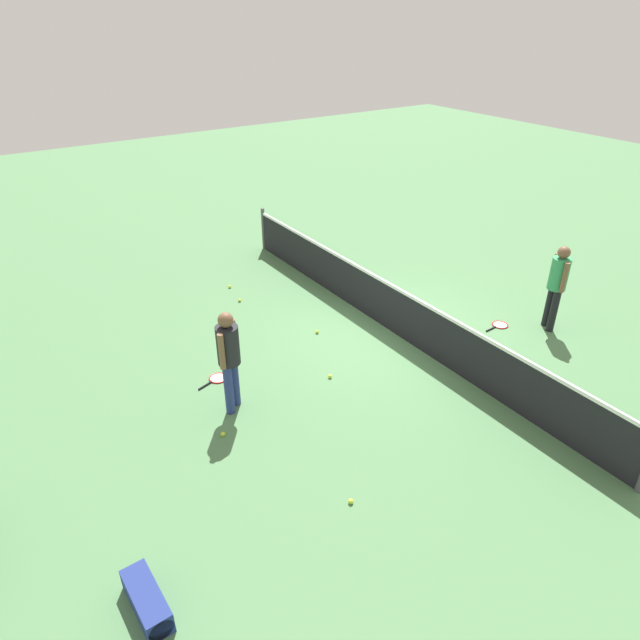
{
  "coord_description": "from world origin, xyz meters",
  "views": [
    {
      "loc": [
        7.06,
        -6.4,
        5.56
      ],
      "look_at": [
        0.24,
        -1.8,
        0.9
      ],
      "focal_mm": 31.6,
      "sensor_mm": 36.0,
      "label": 1
    }
  ],
  "objects": [
    {
      "name": "tennis_ball_by_net",
      "position": [
        1.0,
        -4.03,
        0.03
      ],
      "size": [
        0.07,
        0.07,
        0.07
      ],
      "primitive_type": "sphere",
      "color": "#C6E033",
      "rests_on": "ground_plane"
    },
    {
      "name": "tennis_ball_near_player",
      "position": [
        3.07,
        -3.23,
        0.03
      ],
      "size": [
        0.07,
        0.07,
        0.07
      ],
      "primitive_type": "sphere",
      "color": "#C6E033",
      "rests_on": "ground_plane"
    },
    {
      "name": "ground_plane",
      "position": [
        0.0,
        0.0,
        0.0
      ],
      "size": [
        40.0,
        40.0,
        0.0
      ],
      "primitive_type": "plane",
      "color": "#4C7A4C"
    },
    {
      "name": "player_near_side",
      "position": [
        0.49,
        -3.6,
        1.01
      ],
      "size": [
        0.48,
        0.48,
        1.7
      ],
      "color": "navy",
      "rests_on": "ground_plane"
    },
    {
      "name": "equipment_bag",
      "position": [
        3.07,
        -5.85,
        0.14
      ],
      "size": [
        0.81,
        0.3,
        0.28
      ],
      "color": "navy",
      "rests_on": "ground_plane"
    },
    {
      "name": "tennis_ball_stray_left",
      "position": [
        -0.67,
        -1.25,
        0.03
      ],
      "size": [
        0.07,
        0.07,
        0.07
      ],
      "primitive_type": "sphere",
      "color": "#C6E033",
      "rests_on": "ground_plane"
    },
    {
      "name": "tennis_racket_far_player",
      "position": [
        1.09,
        1.89,
        0.01
      ],
      "size": [
        0.33,
        0.59,
        0.03
      ],
      "color": "red",
      "rests_on": "ground_plane"
    },
    {
      "name": "player_far_side",
      "position": [
        1.66,
        2.61,
        1.01
      ],
      "size": [
        0.49,
        0.47,
        1.7
      ],
      "color": "black",
      "rests_on": "ground_plane"
    },
    {
      "name": "court_net",
      "position": [
        0.0,
        0.0,
        0.5
      ],
      "size": [
        10.09,
        0.09,
        1.07
      ],
      "color": "#4C4C51",
      "rests_on": "ground_plane"
    },
    {
      "name": "tennis_ball_midcourt",
      "position": [
        0.68,
        -1.89,
        0.03
      ],
      "size": [
        0.07,
        0.07,
        0.07
      ],
      "primitive_type": "sphere",
      "color": "#C6E033",
      "rests_on": "ground_plane"
    },
    {
      "name": "tennis_racket_near_player",
      "position": [
        -0.36,
        -3.5,
        0.01
      ],
      "size": [
        0.39,
        0.61,
        0.03
      ],
      "color": "red",
      "rests_on": "ground_plane"
    },
    {
      "name": "tennis_ball_baseline",
      "position": [
        -3.4,
        -1.77,
        0.03
      ],
      "size": [
        0.07,
        0.07,
        0.07
      ],
      "primitive_type": "sphere",
      "color": "#C6E033",
      "rests_on": "ground_plane"
    },
    {
      "name": "tennis_ball_stray_right",
      "position": [
        -2.69,
        -1.89,
        0.03
      ],
      "size": [
        0.07,
        0.07,
        0.07
      ],
      "primitive_type": "sphere",
      "color": "#C6E033",
      "rests_on": "ground_plane"
    }
  ]
}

